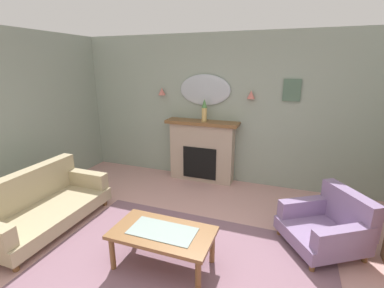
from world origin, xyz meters
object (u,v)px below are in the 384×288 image
(wall_sconce_right, at_px, (251,95))
(armchair_near_fireplace, at_px, (329,224))
(fireplace, at_px, (202,151))
(floral_couch, at_px, (40,204))
(coffee_table, at_px, (163,236))
(wall_mirror, at_px, (205,90))
(wall_sconce_left, at_px, (162,91))
(framed_picture, at_px, (292,90))
(mantel_vase_right, at_px, (204,110))

(wall_sconce_right, xyz_separation_m, armchair_near_fireplace, (1.24, -1.50, -1.35))
(fireplace, distance_m, armchair_near_fireplace, 2.53)
(wall_sconce_right, xyz_separation_m, floral_couch, (-2.42, -2.37, -1.34))
(coffee_table, bearing_deg, wall_mirror, 98.05)
(fireplace, bearing_deg, armchair_near_fireplace, -34.10)
(wall_sconce_left, relative_size, wall_sconce_right, 1.00)
(wall_mirror, height_order, coffee_table, wall_mirror)
(wall_sconce_right, relative_size, coffee_table, 0.13)
(coffee_table, bearing_deg, wall_sconce_right, 78.99)
(wall_sconce_right, distance_m, coffee_table, 2.86)
(coffee_table, xyz_separation_m, armchair_near_fireplace, (1.72, 1.01, -0.08))
(wall_sconce_left, xyz_separation_m, floral_couch, (-0.72, -2.37, -1.34))
(wall_sconce_left, height_order, coffee_table, wall_sconce_left)
(wall_sconce_right, height_order, framed_picture, framed_picture)
(wall_sconce_right, distance_m, armchair_near_fireplace, 2.37)
(wall_sconce_left, relative_size, coffee_table, 0.13)
(floral_couch, relative_size, armchair_near_fireplace, 1.53)
(fireplace, xyz_separation_m, wall_sconce_left, (-0.85, 0.09, 1.09))
(wall_sconce_right, bearing_deg, fireplace, -173.84)
(wall_sconce_right, relative_size, floral_couch, 0.08)
(wall_mirror, bearing_deg, framed_picture, 0.38)
(wall_mirror, distance_m, coffee_table, 2.90)
(mantel_vase_right, xyz_separation_m, coffee_table, (0.31, -2.39, -0.99))
(wall_mirror, bearing_deg, wall_sconce_right, -3.37)
(wall_sconce_left, relative_size, floral_couch, 0.08)
(wall_sconce_left, bearing_deg, fireplace, -6.16)
(floral_couch, bearing_deg, armchair_near_fireplace, 13.33)
(wall_mirror, xyz_separation_m, framed_picture, (1.50, 0.01, 0.04))
(wall_sconce_left, relative_size, armchair_near_fireplace, 0.12)
(armchair_near_fireplace, bearing_deg, coffee_table, -149.75)
(mantel_vase_right, bearing_deg, coffee_table, -82.56)
(mantel_vase_right, distance_m, wall_mirror, 0.38)
(framed_picture, xyz_separation_m, floral_couch, (-3.07, -2.43, -1.43))
(wall_sconce_left, bearing_deg, wall_mirror, 3.37)
(wall_sconce_left, bearing_deg, wall_sconce_right, 0.00)
(floral_couch, bearing_deg, wall_sconce_right, 44.39)
(wall_sconce_left, xyz_separation_m, coffee_table, (1.21, -2.51, -1.28))
(fireplace, height_order, coffee_table, fireplace)
(mantel_vase_right, height_order, wall_sconce_left, wall_sconce_left)
(wall_mirror, xyz_separation_m, floral_couch, (-1.57, -2.42, -1.39))
(mantel_vase_right, xyz_separation_m, wall_sconce_left, (-0.90, 0.12, 0.29))
(wall_sconce_right, relative_size, armchair_near_fireplace, 0.12)
(wall_sconce_left, relative_size, framed_picture, 0.39)
(fireplace, xyz_separation_m, armchair_near_fireplace, (2.09, -1.41, -0.27))
(wall_sconce_left, xyz_separation_m, framed_picture, (2.35, 0.06, 0.09))
(wall_sconce_right, height_order, coffee_table, wall_sconce_right)
(floral_couch, bearing_deg, coffee_table, -4.11)
(wall_sconce_left, bearing_deg, floral_couch, -106.92)
(fireplace, height_order, wall_mirror, wall_mirror)
(wall_mirror, relative_size, wall_sconce_left, 6.86)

